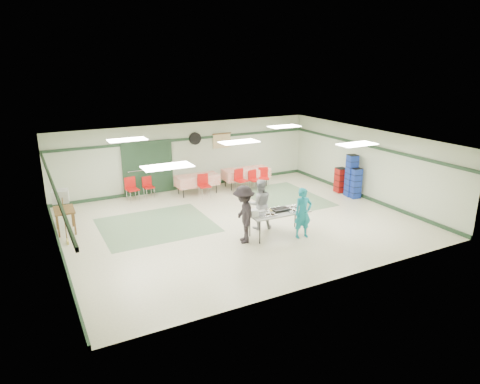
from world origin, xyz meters
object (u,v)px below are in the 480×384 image
volunteer_teal (303,213)px  broom (65,220)px  chair_a (254,178)px  printer_table (64,212)px  volunteer_grey (260,204)px  crate_stack_red (341,180)px  chair_b (240,178)px  chair_loose_a (148,185)px  office_printer (60,196)px  dining_table_b (197,180)px  serving_table (279,213)px  volunteer_dark (244,214)px  chair_c (263,176)px  chair_d (204,183)px  crate_stack_blue_a (351,176)px  chair_loose_b (131,187)px  crate_stack_blue_b (355,183)px  dining_table_a (246,173)px

volunteer_teal → broom: volunteer_teal is taller
chair_a → printer_table: bearing=-178.0°
volunteer_grey → crate_stack_red: volunteer_grey is taller
chair_b → chair_loose_a: 3.65m
office_printer → dining_table_b: bearing=18.9°
serving_table → volunteer_teal: bearing=-38.2°
volunteer_dark → crate_stack_red: size_ratio=1.72×
volunteer_grey → chair_c: 4.41m
chair_a → chair_b: (-0.61, 0.01, 0.07)m
broom → serving_table: bearing=-14.3°
serving_table → dining_table_b: size_ratio=1.13×
volunteer_grey → volunteer_dark: (-0.95, -0.71, 0.05)m
chair_d → broom: size_ratio=0.66×
chair_loose_a → crate_stack_blue_a: crate_stack_blue_a is taller
serving_table → chair_b: size_ratio=2.05×
chair_loose_b → crate_stack_blue_b: bearing=-34.8°
chair_loose_b → crate_stack_blue_b: crate_stack_blue_b is taller
volunteer_teal → volunteer_dark: 1.81m
dining_table_a → dining_table_b: size_ratio=1.18×
volunteer_dark → chair_loose_b: size_ratio=1.86×
crate_stack_red → printer_table: (-10.30, 0.73, 0.14)m
dining_table_a → crate_stack_red: (2.97, -2.49, -0.07)m
chair_a → chair_d: chair_d is taller
volunteer_grey → crate_stack_blue_a: bearing=-148.7°
volunteer_grey → dining_table_a: bearing=-96.1°
volunteer_teal → crate_stack_blue_b: volunteer_teal is taller
chair_b → crate_stack_blue_b: crate_stack_blue_b is taller
chair_loose_b → broom: broom is taller
volunteer_teal → office_printer: (-6.27, 4.52, 0.18)m
crate_stack_blue_a → volunteer_dark: bearing=-161.6°
crate_stack_blue_a → office_printer: 10.51m
chair_c → crate_stack_blue_a: 3.53m
dining_table_b → printer_table: dining_table_b is taller
dining_table_a → office_printer: size_ratio=3.93×
crate_stack_blue_b → volunteer_dark: bearing=-163.9°
volunteer_grey → chair_a: volunteer_grey is taller
chair_loose_a → crate_stack_blue_a: size_ratio=0.49×
volunteer_grey → dining_table_a: (1.84, 4.29, -0.24)m
dining_table_a → volunteer_teal: bearing=-97.8°
printer_table → office_printer: bearing=91.4°
chair_a → broom: broom is taller
volunteer_grey → volunteer_dark: volunteer_dark is taller
crate_stack_blue_a → crate_stack_blue_b: size_ratio=1.39×
chair_loose_b → dining_table_a: bearing=-13.2°
chair_a → serving_table: bearing=-117.5°
chair_c → crate_stack_blue_b: size_ratio=0.73×
chair_a → crate_stack_blue_b: (2.93, -2.76, 0.09)m
office_printer → chair_loose_b: bearing=34.4°
chair_d → crate_stack_blue_b: bearing=-26.3°
volunteer_teal → chair_b: 4.98m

